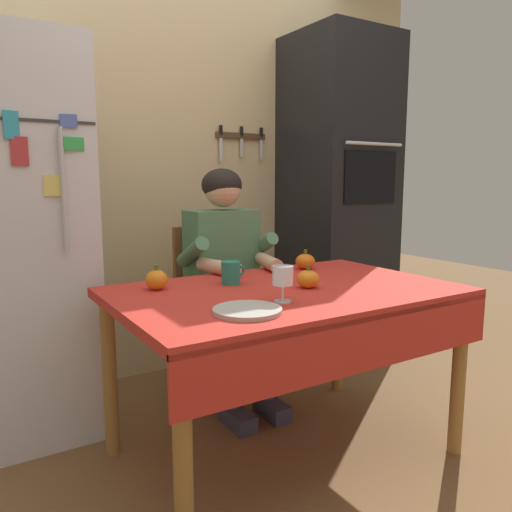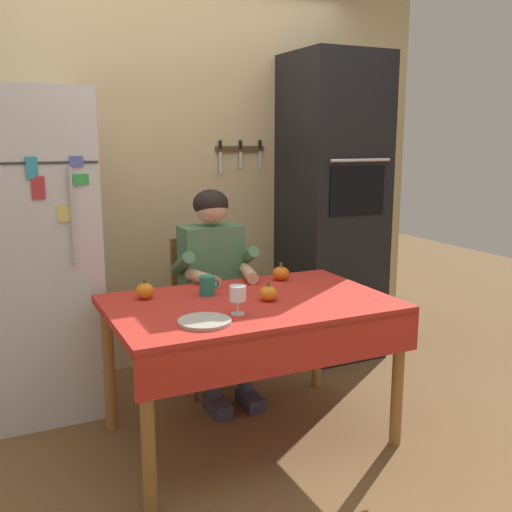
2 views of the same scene
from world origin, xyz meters
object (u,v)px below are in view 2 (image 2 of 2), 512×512
object	(u,v)px
pumpkin_small	(281,273)
coffee_mug	(207,285)
seated_person	(215,276)
wall_oven	(332,209)
pumpkin_medium	(268,293)
refrigerator	(31,255)
dining_table	(251,318)
chair_behind_person	(205,304)
serving_tray	(205,321)
pumpkin_large	(145,291)
wine_glass	(238,295)

from	to	relation	value
pumpkin_small	coffee_mug	bearing A→B (deg)	-166.21
seated_person	pumpkin_small	xyz separation A→B (m)	(0.30, -0.27, 0.04)
wall_oven	pumpkin_medium	bearing A→B (deg)	-135.67
refrigerator	pumpkin_medium	distance (m)	1.38
dining_table	pumpkin_medium	world-z (taller)	pumpkin_medium
pumpkin_small	chair_behind_person	bearing A→B (deg)	123.24
chair_behind_person	pumpkin_medium	xyz separation A→B (m)	(0.04, -0.81, 0.27)
chair_behind_person	seated_person	bearing A→B (deg)	-90.00
pumpkin_small	serving_tray	xyz separation A→B (m)	(-0.67, -0.56, -0.03)
wall_oven	pumpkin_medium	size ratio (longest dim) A/B	21.63
refrigerator	seated_person	world-z (taller)	refrigerator
wall_oven	chair_behind_person	bearing A→B (deg)	-172.63
seated_person	serving_tray	size ratio (longest dim) A/B	5.23
pumpkin_large	serving_tray	size ratio (longest dim) A/B	0.44
seated_person	serving_tray	world-z (taller)	seated_person
refrigerator	dining_table	xyz separation A→B (m)	(0.95, -0.88, -0.24)
dining_table	pumpkin_medium	distance (m)	0.15
pumpkin_small	seated_person	bearing A→B (deg)	138.21
chair_behind_person	seated_person	size ratio (longest dim) A/B	0.75
refrigerator	chair_behind_person	size ratio (longest dim) A/B	1.94
pumpkin_medium	serving_tray	bearing A→B (deg)	-153.81
wine_glass	serving_tray	xyz separation A→B (m)	(-0.18, -0.06, -0.09)
refrigerator	coffee_mug	xyz separation A→B (m)	(0.80, -0.67, -0.11)
chair_behind_person	pumpkin_small	world-z (taller)	chair_behind_person
refrigerator	pumpkin_large	xyz separation A→B (m)	(0.48, -0.60, -0.12)
dining_table	pumpkin_large	xyz separation A→B (m)	(-0.47, 0.28, 0.13)
refrigerator	wine_glass	distance (m)	1.32
pumpkin_small	refrigerator	bearing A→B (deg)	157.08
pumpkin_large	pumpkin_small	distance (m)	0.81
dining_table	pumpkin_small	distance (m)	0.50
wall_oven	pumpkin_medium	world-z (taller)	wall_oven
coffee_mug	wine_glass	distance (m)	0.39
serving_tray	dining_table	bearing A→B (deg)	34.13
dining_table	coffee_mug	bearing A→B (deg)	125.19
refrigerator	coffee_mug	world-z (taller)	refrigerator
chair_behind_person	serving_tray	xyz separation A→B (m)	(-0.38, -1.02, 0.24)
wall_oven	coffee_mug	distance (m)	1.42
wine_glass	pumpkin_small	distance (m)	0.71
pumpkin_large	pumpkin_small	xyz separation A→B (m)	(0.81, 0.06, -0.00)
chair_behind_person	coffee_mug	world-z (taller)	chair_behind_person
wall_oven	pumpkin_small	world-z (taller)	wall_oven
pumpkin_medium	chair_behind_person	bearing A→B (deg)	92.90
wine_glass	serving_tray	distance (m)	0.21
wall_oven	coffee_mug	xyz separation A→B (m)	(-1.20, -0.71, -0.26)
seated_person	pumpkin_large	xyz separation A→B (m)	(-0.51, -0.32, 0.04)
seated_person	pumpkin_small	bearing A→B (deg)	-41.79
coffee_mug	seated_person	bearing A→B (deg)	63.25
seated_person	pumpkin_medium	xyz separation A→B (m)	(0.04, -0.62, 0.04)
refrigerator	seated_person	xyz separation A→B (m)	(0.99, -0.28, -0.16)
chair_behind_person	pumpkin_medium	distance (m)	0.86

